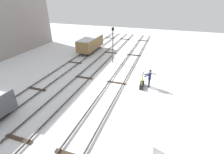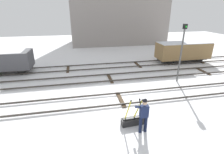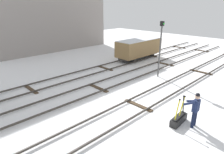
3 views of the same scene
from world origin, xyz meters
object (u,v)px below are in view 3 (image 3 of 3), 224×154
object	(u,v)px
freight_car_back_track	(139,48)
switch_lever_frame	(179,119)
rail_worker	(195,108)
signal_post	(160,44)

from	to	relation	value
freight_car_back_track	switch_lever_frame	bearing A→B (deg)	-132.74
rail_worker	freight_car_back_track	world-z (taller)	freight_car_back_track
switch_lever_frame	signal_post	world-z (taller)	signal_post
switch_lever_frame	signal_post	xyz separation A→B (m)	(5.19, 4.60, 2.43)
switch_lever_frame	freight_car_back_track	world-z (taller)	freight_car_back_track
freight_car_back_track	rail_worker	bearing A→B (deg)	-130.09
switch_lever_frame	rail_worker	world-z (taller)	rail_worker
rail_worker	freight_car_back_track	size ratio (longest dim) A/B	0.32
switch_lever_frame	rail_worker	size ratio (longest dim) A/B	0.81
rail_worker	signal_post	size ratio (longest dim) A/B	0.40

